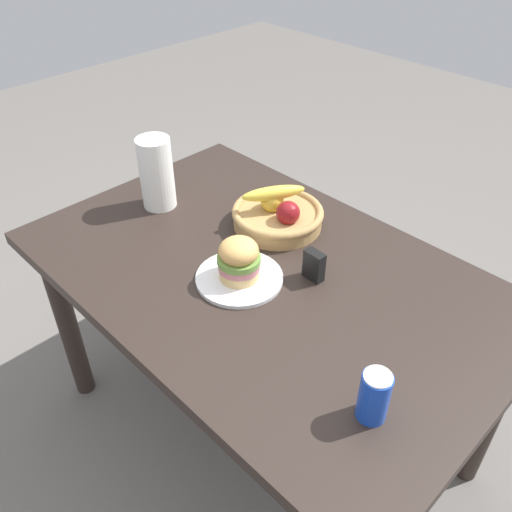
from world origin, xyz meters
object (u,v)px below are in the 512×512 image
(fruit_basket, at_px, (278,214))
(paper_towel_roll, at_px, (158,173))
(napkin_holder, at_px, (314,265))
(plate, at_px, (239,278))
(sandwich, at_px, (239,259))
(soda_can, at_px, (374,396))

(fruit_basket, bearing_deg, paper_towel_roll, -152.49)
(paper_towel_roll, relative_size, napkin_holder, 2.67)
(plate, xyz_separation_m, sandwich, (0.00, -0.00, 0.07))
(sandwich, relative_size, napkin_holder, 1.38)
(plate, height_order, soda_can, soda_can)
(napkin_holder, bearing_deg, sandwich, -130.09)
(fruit_basket, bearing_deg, napkin_holder, -25.28)
(plate, distance_m, sandwich, 0.07)
(plate, height_order, napkin_holder, napkin_holder)
(paper_towel_roll, distance_m, napkin_holder, 0.62)
(soda_can, bearing_deg, fruit_basket, 149.26)
(plate, height_order, paper_towel_roll, paper_towel_roll)
(sandwich, bearing_deg, plate, 90.00)
(soda_can, distance_m, paper_towel_roll, 1.02)
(paper_towel_roll, xyz_separation_m, napkin_holder, (0.61, 0.07, -0.07))
(fruit_basket, relative_size, napkin_holder, 3.22)
(plate, distance_m, fruit_basket, 0.29)
(plate, height_order, fruit_basket, fruit_basket)
(soda_can, height_order, napkin_holder, soda_can)
(plate, height_order, sandwich, sandwich)
(fruit_basket, bearing_deg, soda_can, -30.74)
(paper_towel_roll, bearing_deg, fruit_basket, 27.51)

